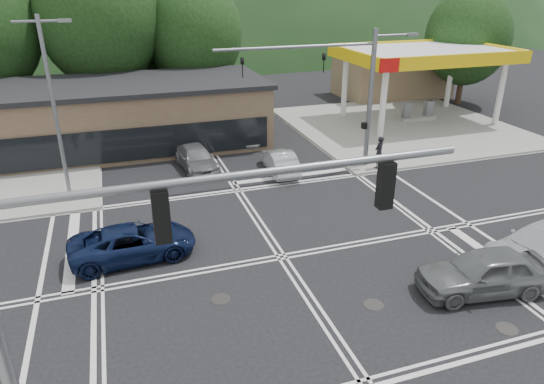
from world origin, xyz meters
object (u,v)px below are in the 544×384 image
object	(u,v)px
car_blue_west	(133,242)
car_queue_b	(243,133)
car_grey_center	(484,272)
car_queue_a	(280,161)
car_silver_east	(543,245)
pedestrian	(379,152)
car_northbound	(196,158)

from	to	relation	value
car_blue_west	car_queue_b	world-z (taller)	car_queue_b
car_blue_west	car_queue_b	size ratio (longest dim) A/B	1.19
car_grey_center	car_queue_a	size ratio (longest dim) A/B	1.18
car_grey_center	car_silver_east	bearing A→B (deg)	112.11
car_silver_east	car_queue_a	xyz separation A→B (m)	(-6.63, 12.64, -0.11)
car_grey_center	car_silver_east	xyz separation A→B (m)	(3.57, 0.86, -0.03)
car_queue_a	pedestrian	xyz separation A→B (m)	(5.63, -1.50, 0.44)
car_northbound	pedestrian	bearing A→B (deg)	-25.04
car_queue_a	car_northbound	size ratio (longest dim) A/B	0.89
car_queue_a	pedestrian	world-z (taller)	pedestrian
car_silver_east	car_queue_b	world-z (taller)	car_silver_east
car_blue_west	car_queue_a	size ratio (longest dim) A/B	1.22
car_silver_east	car_queue_b	distance (m)	19.98
car_silver_east	car_queue_a	size ratio (longest dim) A/B	1.33
car_blue_west	car_northbound	xyz separation A→B (m)	(4.22, 9.17, -0.03)
car_blue_west	car_grey_center	size ratio (longest dim) A/B	1.04
car_silver_east	car_northbound	distance (m)	18.47
car_blue_west	pedestrian	world-z (taller)	pedestrian
car_blue_west	car_queue_b	distance (m)	15.40
car_grey_center	pedestrian	distance (m)	12.28
car_queue_b	pedestrian	bearing A→B (deg)	133.37
car_blue_west	car_silver_east	world-z (taller)	car_silver_east
car_grey_center	pedestrian	world-z (taller)	pedestrian
car_queue_a	car_northbound	bearing A→B (deg)	-20.46
pedestrian	car_queue_b	bearing A→B (deg)	-76.54
car_grey_center	car_queue_b	world-z (taller)	car_grey_center
car_grey_center	car_northbound	world-z (taller)	car_grey_center
car_queue_a	car_queue_b	bearing A→B (deg)	-80.09
car_silver_east	car_queue_b	xyz separation A→B (m)	(-7.26, 18.61, -0.07)
car_grey_center	car_queue_a	world-z (taller)	car_grey_center
car_grey_center	car_queue_b	size ratio (longest dim) A/B	1.15
car_blue_west	pedestrian	size ratio (longest dim) A/B	2.59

